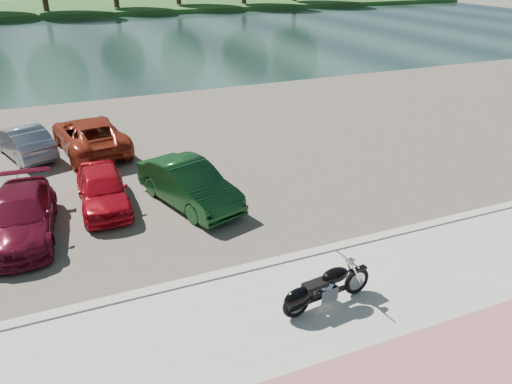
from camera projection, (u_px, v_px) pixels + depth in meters
ground at (315, 311)px, 11.07m from camera, size 200.00×200.00×0.00m
promenade at (339, 338)px, 10.22m from camera, size 60.00×6.00×0.10m
kerb at (277, 262)px, 12.70m from camera, size 60.00×0.30×0.14m
parking_lot at (183, 149)px, 20.20m from camera, size 60.00×18.00×0.04m
river at (95, 43)px, 44.30m from camera, size 120.00×40.00×0.00m
far_bank at (68, 8)px, 70.76m from camera, size 120.00×24.00×0.60m
motorcycle at (320, 290)px, 10.83m from camera, size 2.33×0.75×1.05m
car_3 at (21, 216)px, 13.70m from camera, size 2.08×4.38×1.23m
car_4 at (102, 189)px, 15.30m from camera, size 1.52×3.62×1.22m
car_5 at (189, 184)px, 15.46m from camera, size 2.59×4.35×1.35m
car_9 at (23, 141)px, 19.19m from camera, size 2.46×3.98×1.24m
car_10 at (90, 135)px, 19.67m from camera, size 2.87×5.14×1.36m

